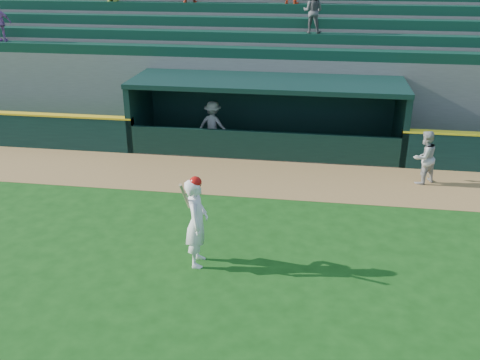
{
  "coord_description": "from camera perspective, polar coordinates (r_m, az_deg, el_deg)",
  "views": [
    {
      "loc": [
        1.83,
        -10.37,
        6.42
      ],
      "look_at": [
        0.0,
        1.6,
        1.3
      ],
      "focal_mm": 40.0,
      "sensor_mm": 36.0,
      "label": 1
    }
  ],
  "objects": [
    {
      "name": "dugout_player_front",
      "position": [
        16.9,
        19.06,
        2.29
      ],
      "size": [
        1.01,
        0.97,
        1.65
      ],
      "primitive_type": "imported",
      "rotation": [
        0.0,
        0.0,
        3.77
      ],
      "color": "#A8A8A2",
      "rests_on": "ground"
    },
    {
      "name": "warning_track",
      "position": [
        16.66,
        1.71,
        0.27
      ],
      "size": [
        40.0,
        3.0,
        0.01
      ],
      "primitive_type": "cube",
      "color": "olive",
      "rests_on": "ground"
    },
    {
      "name": "dugout_player_inside",
      "position": [
        19.1,
        -2.9,
        5.91
      ],
      "size": [
        1.2,
        0.85,
        1.68
      ],
      "primitive_type": "imported",
      "rotation": [
        0.0,
        0.0,
        2.92
      ],
      "color": "#A4A49F",
      "rests_on": "ground"
    },
    {
      "name": "ground",
      "position": [
        12.33,
        -1.13,
        -8.46
      ],
      "size": [
        120.0,
        120.0,
        0.0
      ],
      "primitive_type": "plane",
      "color": "#144511",
      "rests_on": "ground"
    },
    {
      "name": "stands",
      "position": [
        23.36,
        4.13,
        12.95
      ],
      "size": [
        34.5,
        6.25,
        7.59
      ],
      "color": "slate",
      "rests_on": "ground"
    },
    {
      "name": "batter_at_plate",
      "position": [
        11.72,
        -4.64,
        -4.43
      ],
      "size": [
        0.55,
        0.88,
        2.12
      ],
      "color": "white",
      "rests_on": "ground"
    },
    {
      "name": "dugout",
      "position": [
        19.14,
        2.92,
        7.56
      ],
      "size": [
        9.4,
        2.8,
        2.46
      ],
      "color": "slate",
      "rests_on": "ground"
    }
  ]
}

